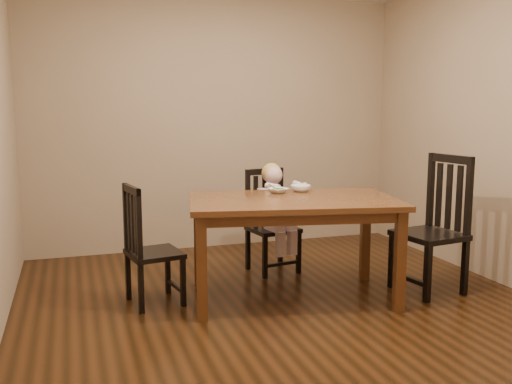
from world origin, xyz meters
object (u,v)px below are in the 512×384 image
object	(u,v)px
chair_left	(148,248)
bowl_peas	(278,190)
chair_right	(435,227)
dining_table	(293,210)
bowl_veg	(301,188)
chair_child	(271,222)
toddler	(273,208)

from	to	relation	value
chair_left	bowl_peas	size ratio (longest dim) A/B	5.75
chair_left	chair_right	distance (m)	2.34
dining_table	chair_left	xyz separation A→B (m)	(-1.11, 0.21, -0.27)
chair_right	bowl_veg	world-z (taller)	chair_right
dining_table	bowl_veg	xyz separation A→B (m)	(0.20, 0.32, 0.12)
dining_table	bowl_veg	distance (m)	0.39
chair_child	chair_right	xyz separation A→B (m)	(1.09, -0.98, 0.09)
dining_table	chair_right	xyz separation A→B (m)	(1.19, -0.19, -0.17)
chair_right	toddler	distance (m)	1.43
toddler	chair_left	bearing A→B (deg)	13.97
toddler	bowl_peas	world-z (taller)	toddler
toddler	chair_right	bearing A→B (deg)	129.42
chair_child	bowl_veg	bearing A→B (deg)	92.33
chair_child	toddler	world-z (taller)	chair_child
dining_table	chair_right	bearing A→B (deg)	-9.18
chair_child	bowl_peas	world-z (taller)	chair_child
dining_table	chair_left	bearing A→B (deg)	169.37
bowl_veg	dining_table	bearing A→B (deg)	-122.01
chair_left	toddler	world-z (taller)	chair_left
chair_right	toddler	size ratio (longest dim) A/B	2.05
chair_child	chair_right	bearing A→B (deg)	128.23
dining_table	bowl_peas	size ratio (longest dim) A/B	10.87
bowl_veg	chair_right	bearing A→B (deg)	-27.17
dining_table	bowl_peas	xyz separation A→B (m)	(-0.01, 0.30, 0.11)
chair_right	bowl_veg	bearing A→B (deg)	53.96
bowl_peas	chair_left	bearing A→B (deg)	-175.24
dining_table	chair_child	xyz separation A→B (m)	(0.10, 0.79, -0.26)
chair_right	toddler	bearing A→B (deg)	40.31
chair_right	toddler	world-z (taller)	chair_right
chair_left	chair_child	bearing A→B (deg)	105.65
chair_right	bowl_veg	size ratio (longest dim) A/B	6.52
chair_child	toddler	bearing A→B (deg)	90.00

